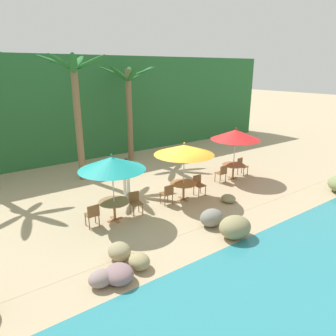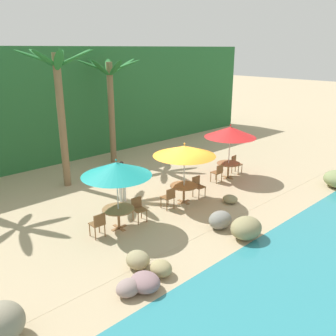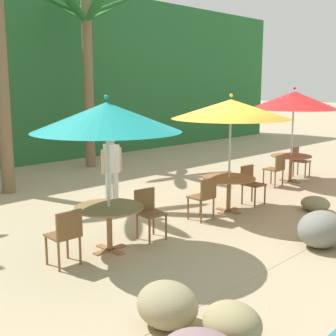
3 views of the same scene
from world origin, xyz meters
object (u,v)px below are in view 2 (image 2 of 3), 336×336
object	(u,v)px
waiter_in_white	(122,179)
umbrella_teal	(116,169)
dining_table_orange	(184,188)
chair_orange_inland	(169,197)
umbrella_orange	(184,151)
chair_red_inland	(218,172)
chair_teal_inland	(98,223)
palm_tree_second	(59,94)
chair_orange_seaward	(198,185)
chair_teal_seaward	(138,208)
palm_tree_third	(110,92)
dining_table_teal	(118,212)
chair_red_seaward	(236,163)
dining_table_red	(228,166)
umbrella_red	(230,132)

from	to	relation	value
waiter_in_white	umbrella_teal	bearing A→B (deg)	-129.73
dining_table_orange	chair_orange_inland	bearing A→B (deg)	-177.13
umbrella_orange	dining_table_orange	distance (m)	1.55
umbrella_teal	chair_red_inland	bearing A→B (deg)	5.15
chair_teal_inland	palm_tree_second	distance (m)	6.36
chair_orange_seaward	chair_orange_inland	size ratio (longest dim) A/B	1.00
chair_teal_seaward	palm_tree_third	xyz separation A→B (m)	(3.49, 6.50, 3.25)
umbrella_teal	chair_teal_seaward	bearing A→B (deg)	-0.17
dining_table_teal	chair_red_seaward	world-z (taller)	chair_red_seaward
dining_table_red	chair_teal_inland	bearing A→B (deg)	-175.05
chair_teal_seaward	waiter_in_white	xyz separation A→B (m)	(0.61, 1.77, 0.47)
chair_teal_seaward	chair_red_seaward	xyz separation A→B (m)	(6.78, 0.80, 0.00)
umbrella_teal	palm_tree_third	distance (m)	7.98
umbrella_teal	chair_teal_inland	xyz separation A→B (m)	(-0.85, -0.06, -1.65)
chair_teal_seaward	chair_orange_inland	bearing A→B (deg)	-1.27
dining_table_red	chair_red_inland	distance (m)	0.86
umbrella_red	dining_table_red	bearing A→B (deg)	165.96
dining_table_orange	chair_orange_inland	world-z (taller)	chair_orange_inland
chair_teal_inland	dining_table_red	world-z (taller)	chair_teal_inland
chair_teal_inland	palm_tree_second	bearing A→B (deg)	72.49
chair_red_inland	waiter_in_white	size ratio (longest dim) A/B	0.51
dining_table_teal	waiter_in_white	xyz separation A→B (m)	(1.47, 1.77, 0.37)
dining_table_teal	chair_red_inland	xyz separation A→B (m)	(5.95, 0.54, -0.10)
chair_teal_seaward	chair_orange_inland	size ratio (longest dim) A/B	1.00
umbrella_teal	chair_orange_inland	bearing A→B (deg)	-0.86
chair_teal_inland	dining_table_orange	distance (m)	4.04
dining_table_orange	chair_orange_seaward	xyz separation A→B (m)	(0.85, 0.03, -0.10)
chair_teal_seaward	umbrella_orange	distance (m)	2.85
chair_red_seaward	palm_tree_third	distance (m)	7.34
umbrella_teal	chair_teal_seaward	world-z (taller)	umbrella_teal
dining_table_orange	chair_red_seaward	size ratio (longest dim) A/B	1.26
chair_red_seaward	palm_tree_third	bearing A→B (deg)	120.03
chair_orange_seaward	dining_table_red	xyz separation A→B (m)	(2.77, 0.56, 0.10)
chair_red_inland	palm_tree_second	xyz separation A→B (m)	(-5.22, 4.43, 3.56)
dining_table_red	palm_tree_second	world-z (taller)	palm_tree_second
chair_orange_inland	dining_table_red	distance (m)	4.52
dining_table_teal	dining_table_red	xyz separation A→B (m)	(6.80, 0.60, 0.00)
chair_orange_inland	umbrella_orange	bearing A→B (deg)	2.87
dining_table_teal	umbrella_orange	bearing A→B (deg)	0.14
umbrella_red	dining_table_red	world-z (taller)	umbrella_red
chair_red_inland	umbrella_orange	bearing A→B (deg)	-169.19
umbrella_orange	umbrella_red	xyz separation A→B (m)	(3.62, 0.59, 0.08)
umbrella_teal	umbrella_orange	xyz separation A→B (m)	(3.18, 0.01, 0.00)
umbrella_teal	chair_orange_inland	world-z (taller)	umbrella_teal
chair_teal_inland	dining_table_orange	world-z (taller)	chair_teal_inland
chair_orange_inland	chair_red_inland	distance (m)	3.67
chair_orange_seaward	palm_tree_third	bearing A→B (deg)	87.31
umbrella_orange	chair_red_inland	bearing A→B (deg)	10.81
chair_red_seaward	chair_teal_seaward	bearing A→B (deg)	-173.24
chair_orange_inland	palm_tree_second	xyz separation A→B (m)	(-1.60, 5.00, 3.56)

